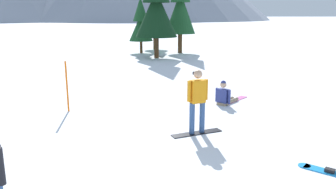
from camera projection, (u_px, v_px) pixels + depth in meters
The scene contains 7 objects.
snowboarder_midground at pixel (197, 100), 9.31m from camera, with size 1.50×0.80×1.82m.
snowboarder_background at pixel (225, 96), 12.58m from camera, with size 1.49×1.57×0.93m.
trail_marker_pole at pixel (67, 87), 11.51m from camera, with size 0.06×0.06×1.75m, color orange.
pine_tree_young at pixel (156, 5), 24.92m from camera, with size 3.13×3.13×7.21m.
pine_tree_short at pixel (141, 23), 28.50m from camera, with size 2.02×2.02×4.70m.
pine_tree_broad at pixel (180, 4), 28.31m from camera, with size 2.59×2.59×7.45m.
pine_tree_twin at pixel (154, 18), 31.39m from camera, with size 2.19×2.19×5.31m.
Camera 1 is at (1.36, -5.18, 3.30)m, focal length 36.08 mm.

